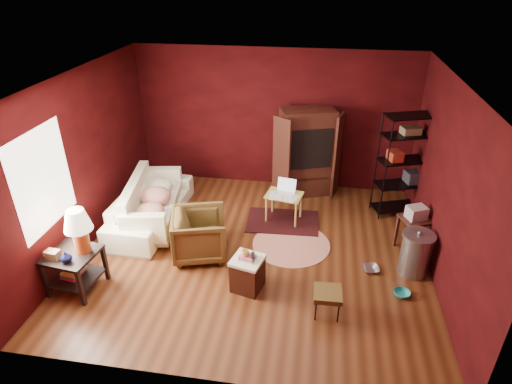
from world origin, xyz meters
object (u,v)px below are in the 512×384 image
at_px(armchair, 200,232).
at_px(tv_armoire, 307,151).
at_px(sofa, 150,201).
at_px(side_table, 76,243).
at_px(wire_shelving, 406,161).
at_px(laptop_desk, 284,197).
at_px(hamper, 248,273).

distance_m(armchair, tv_armoire, 2.86).
distance_m(sofa, armchair, 1.39).
bearing_deg(tv_armoire, side_table, -150.43).
bearing_deg(wire_shelving, laptop_desk, 177.68).
bearing_deg(tv_armoire, armchair, -141.81).
xyz_separation_m(hamper, laptop_desk, (0.33, 1.93, 0.21)).
height_order(tv_armoire, wire_shelving, wire_shelving).
relative_size(side_table, hamper, 2.13).
bearing_deg(side_table, sofa, 79.62).
relative_size(armchair, wire_shelving, 0.44).
bearing_deg(hamper, laptop_desk, 80.24).
bearing_deg(tv_armoire, hamper, -120.73).
xyz_separation_m(laptop_desk, tv_armoire, (0.31, 1.11, 0.43)).
height_order(sofa, wire_shelving, wire_shelving).
distance_m(hamper, laptop_desk, 1.97).
bearing_deg(side_table, armchair, 34.64).
xyz_separation_m(side_table, tv_armoire, (3.00, 3.37, 0.15)).
height_order(hamper, tv_armoire, tv_armoire).
height_order(sofa, laptop_desk, sofa).
distance_m(tv_armoire, wire_shelving, 1.85).
relative_size(side_table, tv_armoire, 0.73).
bearing_deg(sofa, side_table, 171.32).
distance_m(armchair, wire_shelving, 3.87).
bearing_deg(armchair, wire_shelving, -75.82).
bearing_deg(wire_shelving, armchair, -169.66).
xyz_separation_m(sofa, armchair, (1.13, -0.81, -0.01)).
bearing_deg(hamper, armchair, 142.52).
xyz_separation_m(side_table, wire_shelving, (4.79, 2.90, 0.28)).
relative_size(hamper, laptop_desk, 0.77).
distance_m(side_table, tv_armoire, 4.51).
bearing_deg(sofa, wire_shelving, -74.68).
bearing_deg(laptop_desk, sofa, -158.41).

